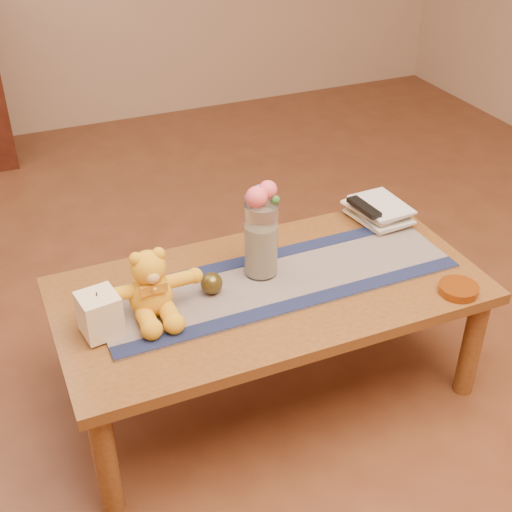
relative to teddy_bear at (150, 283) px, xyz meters
name	(u,v)px	position (x,y,z in m)	size (l,w,h in m)	color
floor	(269,386)	(0.40, -0.01, -0.56)	(5.50, 5.50, 0.00)	#502816
coffee_table_top	(270,291)	(0.40, -0.01, -0.13)	(1.40, 0.70, 0.04)	brown
table_leg_fl	(106,462)	(-0.24, -0.30, -0.36)	(0.07, 0.07, 0.41)	brown
table_leg_fr	(472,346)	(1.04, -0.30, -0.36)	(0.07, 0.07, 0.41)	brown
table_leg_bl	(69,340)	(-0.24, 0.28, -0.36)	(0.07, 0.07, 0.41)	brown
table_leg_br	(382,261)	(1.04, 0.28, -0.36)	(0.07, 0.07, 0.41)	brown
persian_runner	(279,280)	(0.43, 0.00, -0.11)	(1.20, 0.35, 0.01)	#181C44
runner_border_near	(299,303)	(0.44, -0.15, -0.10)	(1.20, 0.06, 0.00)	#151C40
runner_border_far	(261,257)	(0.43, 0.14, -0.10)	(1.20, 0.06, 0.00)	#151C40
teddy_bear	(150,283)	(0.00, 0.00, 0.00)	(0.31, 0.26, 0.21)	gold
pillar_candle	(100,314)	(-0.17, -0.04, -0.04)	(0.11, 0.11, 0.13)	beige
candle_wick	(97,294)	(-0.17, -0.04, 0.03)	(0.00, 0.00, 0.01)	black
glass_vase	(261,239)	(0.39, 0.06, 0.02)	(0.11, 0.11, 0.26)	silver
potpourri_fill	(261,250)	(0.39, 0.06, -0.01)	(0.09, 0.09, 0.18)	beige
rose_left	(257,197)	(0.37, 0.05, 0.19)	(0.07, 0.07, 0.07)	#F05463
rose_right	(268,190)	(0.42, 0.07, 0.20)	(0.06, 0.06, 0.06)	#F05463
blue_flower_back	(260,191)	(0.40, 0.10, 0.18)	(0.04, 0.04, 0.04)	#555DB9
blue_flower_side	(250,198)	(0.36, 0.08, 0.17)	(0.04, 0.04, 0.04)	#555DB9
leaf_sprig	(275,200)	(0.43, 0.04, 0.17)	(0.03, 0.03, 0.03)	#33662D
bronze_ball	(212,283)	(0.20, 0.02, -0.07)	(0.07, 0.07, 0.07)	#493D18
book_bottom	(361,223)	(0.87, 0.21, -0.10)	(0.17, 0.22, 0.02)	beige
book_lower	(363,219)	(0.87, 0.20, -0.08)	(0.16, 0.22, 0.02)	beige
book_upper	(360,215)	(0.86, 0.21, -0.06)	(0.17, 0.22, 0.02)	beige
book_top	(363,210)	(0.87, 0.21, -0.05)	(0.16, 0.22, 0.02)	beige
tv_remote	(364,207)	(0.87, 0.20, -0.03)	(0.04, 0.16, 0.02)	black
amber_dish	(458,289)	(0.94, -0.29, -0.10)	(0.13, 0.13, 0.03)	#BF5914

